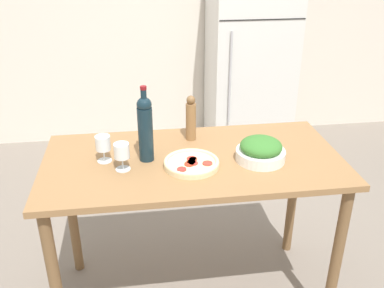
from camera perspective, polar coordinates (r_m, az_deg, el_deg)
The scene contains 9 objects.
wall_back at distance 4.23m, azimuth -4.49°, elevation 17.74°, with size 6.40×0.08×2.60m.
refrigerator at distance 4.08m, azimuth 7.73°, elevation 11.42°, with size 0.74×0.67×1.79m.
prep_counter at distance 2.20m, azimuth 0.14°, elevation -4.70°, with size 1.49×0.74×0.90m.
wine_bottle at distance 2.06m, azimuth -6.25°, elevation 2.23°, with size 0.07×0.07×0.38m.
wine_glass_near at distance 2.02m, azimuth -9.35°, elevation -1.12°, with size 0.07×0.07×0.14m.
wine_glass_far at distance 2.11m, azimuth -11.78°, elevation -0.02°, with size 0.07×0.07×0.14m.
pepper_mill at distance 2.29m, azimuth -0.15°, elevation 3.39°, with size 0.06×0.06×0.25m.
salad_bowl at distance 2.12m, azimuth 9.15°, elevation -0.84°, with size 0.24×0.24×0.12m.
homemade_pizza at distance 2.06m, azimuth -0.07°, elevation -2.56°, with size 0.27×0.27×0.03m.
Camera 1 is at (-0.27, -1.87, 1.90)m, focal length 40.00 mm.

